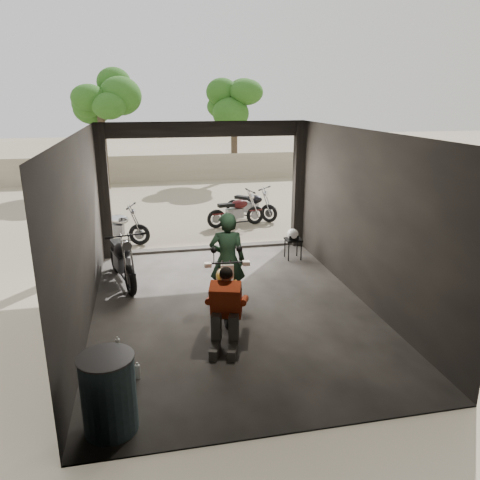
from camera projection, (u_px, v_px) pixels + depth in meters
name	position (u px, v px, depth m)	size (l,w,h in m)	color
ground	(231.00, 307.00, 8.71)	(80.00, 80.00, 0.00)	#7A6D56
garage	(226.00, 234.00, 8.84)	(7.00, 7.13, 3.20)	#2D2B28
boundary_wall	(175.00, 168.00, 21.63)	(18.00, 0.30, 1.20)	gray
tree_left	(99.00, 90.00, 18.64)	(2.20, 2.20, 5.60)	#382B1E
tree_right	(234.00, 101.00, 21.30)	(2.20, 2.20, 5.00)	#382B1E
main_bike	(224.00, 282.00, 8.38)	(0.71, 1.74, 1.16)	white
left_bike	(122.00, 256.00, 9.67)	(0.73, 1.78, 1.20)	black
outside_bike_a	(115.00, 225.00, 12.25)	(0.66, 1.59, 1.08)	black
outside_bike_b	(236.00, 209.00, 13.99)	(0.65, 1.58, 1.07)	#400F10
outside_bike_c	(251.00, 203.00, 14.72)	(0.66, 1.60, 1.08)	black
rider	(227.00, 260.00, 8.52)	(0.66, 0.43, 1.80)	#18301F
mechanic	(225.00, 312.00, 7.11)	(0.63, 0.86, 1.24)	#CA411B
stool	(293.00, 242.00, 11.14)	(0.37, 0.37, 0.51)	black
helmet	(293.00, 234.00, 11.03)	(0.28, 0.29, 0.26)	white
oil_drum	(109.00, 395.00, 5.37)	(0.62, 0.62, 0.97)	#446873
sign_post	(327.00, 181.00, 13.58)	(0.71, 0.08, 2.12)	black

